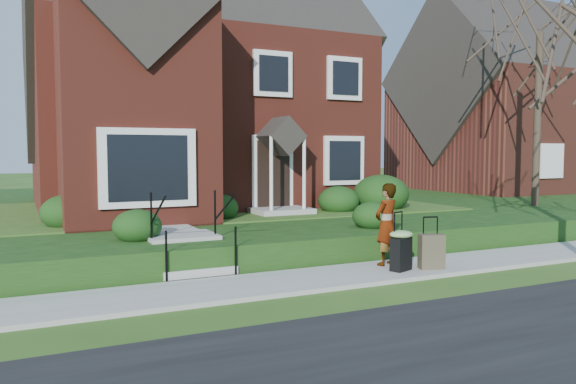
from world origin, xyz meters
TOP-DOWN VIEW (x-y plane):
  - ground at (0.00, 0.00)m, footprint 120.00×120.00m
  - sidewalk at (0.00, 0.00)m, footprint 60.00×1.60m
  - terrace at (4.00, 10.90)m, footprint 44.00×20.00m
  - walkway at (-2.50, 5.00)m, footprint 1.20×6.00m
  - main_house at (-0.21, 9.61)m, footprint 10.40×10.20m
  - neighbour_house at (16.00, 11.00)m, footprint 9.40×8.00m
  - front_steps at (-2.50, 1.84)m, footprint 1.40×2.02m
  - foundation_shrubs at (1.51, 4.82)m, footprint 10.50×4.67m
  - woman at (1.19, 0.34)m, footprint 0.70×0.56m
  - suitcase_black at (1.13, -0.23)m, footprint 0.58×0.53m
  - suitcase_olive at (1.77, -0.34)m, footprint 0.53×0.40m
  - tree_gap at (9.81, 4.12)m, footprint 6.13×6.13m

SIDE VIEW (x-z plane):
  - ground at x=0.00m, z-range 0.00..0.00m
  - sidewalk at x=0.00m, z-range 0.00..0.08m
  - terrace at x=4.00m, z-range 0.00..0.60m
  - suitcase_olive at x=1.77m, z-range -0.09..0.93m
  - front_steps at x=-2.50m, z-range -0.28..1.22m
  - suitcase_black at x=1.13m, z-range -0.05..1.09m
  - walkway at x=-2.50m, z-range 0.60..0.66m
  - woman at x=1.19m, z-range 0.08..1.74m
  - foundation_shrubs at x=1.51m, z-range 0.48..1.68m
  - neighbour_house at x=16.00m, z-range 0.65..9.85m
  - main_house at x=-0.21m, z-range 0.56..9.96m
  - tree_gap at x=9.81m, z-range 2.35..11.11m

